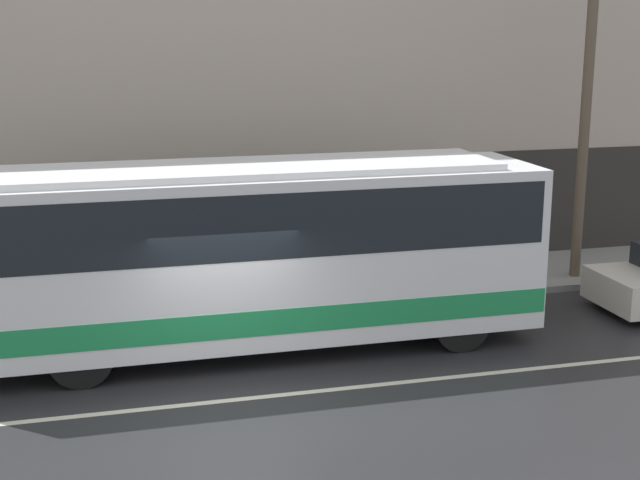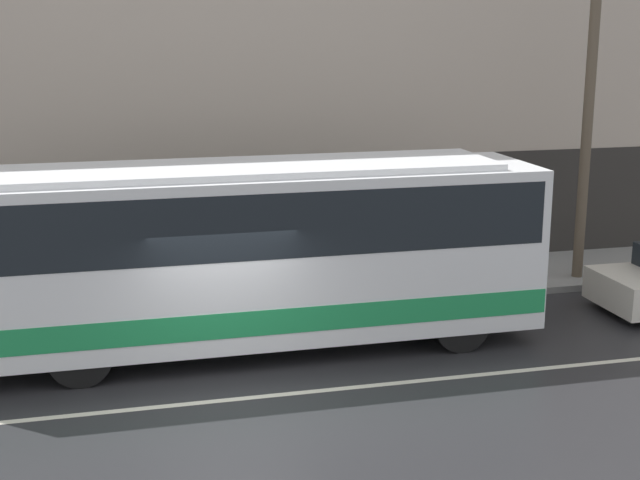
{
  "view_description": "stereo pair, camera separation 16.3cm",
  "coord_description": "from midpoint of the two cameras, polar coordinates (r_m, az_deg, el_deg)",
  "views": [
    {
      "loc": [
        -2.06,
        -13.17,
        5.85
      ],
      "look_at": [
        1.97,
        2.29,
        1.98
      ],
      "focal_mm": 50.0,
      "sensor_mm": 36.0,
      "label": 1
    },
    {
      "loc": [
        -1.9,
        -13.21,
        5.85
      ],
      "look_at": [
        1.97,
        2.29,
        1.98
      ],
      "focal_mm": 50.0,
      "sensor_mm": 36.0,
      "label": 2
    }
  ],
  "objects": [
    {
      "name": "ground_plane",
      "position": [
        14.57,
        -5.1,
        -10.13
      ],
      "size": [
        60.0,
        60.0,
        0.0
      ],
      "primitive_type": "plane",
      "color": "#262628"
    },
    {
      "name": "sidewalk",
      "position": [
        19.64,
        -7.63,
        -3.61
      ],
      "size": [
        60.0,
        2.95,
        0.15
      ],
      "color": "gray",
      "rests_on": "ground_plane"
    },
    {
      "name": "building_facade",
      "position": [
        20.38,
        -8.67,
        13.1
      ],
      "size": [
        60.0,
        0.35,
        11.85
      ],
      "color": "#B7A899",
      "rests_on": "ground_plane"
    },
    {
      "name": "lane_stripe",
      "position": [
        14.57,
        -5.1,
        -10.11
      ],
      "size": [
        54.0,
        0.14,
        0.01
      ],
      "color": "beige",
      "rests_on": "ground_plane"
    },
    {
      "name": "transit_bus",
      "position": [
        16.18,
        -4.48,
        -0.44
      ],
      "size": [
        10.77,
        2.57,
        3.43
      ],
      "color": "white",
      "rests_on": "ground_plane"
    },
    {
      "name": "utility_pole_near",
      "position": [
        20.93,
        17.02,
        7.96
      ],
      "size": [
        0.24,
        0.24,
        7.7
      ],
      "color": "brown",
      "rests_on": "sidewalk"
    }
  ]
}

